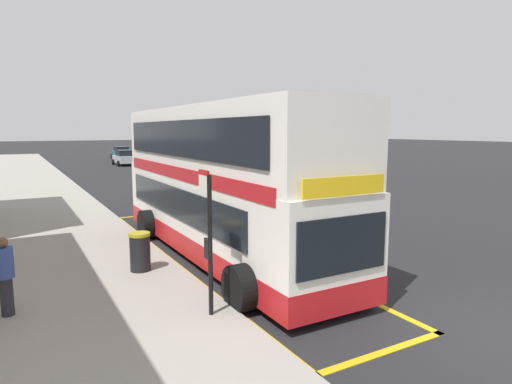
{
  "coord_description": "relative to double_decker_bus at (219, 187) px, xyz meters",
  "views": [
    {
      "loc": [
        -7.78,
        -4.08,
        3.74
      ],
      "look_at": [
        -0.57,
        8.72,
        1.65
      ],
      "focal_mm": 30.68,
      "sensor_mm": 36.0,
      "label": 1
    }
  ],
  "objects": [
    {
      "name": "ground_plane",
      "position": [
        2.46,
        24.41,
        -2.06
      ],
      "size": [
        260.0,
        260.0,
        0.0
      ],
      "primitive_type": "plane",
      "color": "black"
    },
    {
      "name": "double_decker_bus",
      "position": [
        0.0,
        0.0,
        0.0
      ],
      "size": [
        3.14,
        11.13,
        4.4
      ],
      "color": "white",
      "rests_on": "ground"
    },
    {
      "name": "parked_car_silver_kerbside",
      "position": [
        5.32,
        35.68,
        -1.26
      ],
      "size": [
        2.09,
        4.2,
        1.62
      ],
      "rotation": [
        0.0,
        0.0,
        0.01
      ],
      "color": "#B2B5BA",
      "rests_on": "ground"
    },
    {
      "name": "pavement_near",
      "position": [
        -4.54,
        24.41,
        -1.99
      ],
      "size": [
        6.0,
        76.0,
        0.14
      ],
      "primitive_type": "cube",
      "color": "gray",
      "rests_on": "ground"
    },
    {
      "name": "bus_bay_markings",
      "position": [
        -0.04,
        0.24,
        -2.06
      ],
      "size": [
        3.01,
        14.01,
        0.01
      ],
      "color": "gold",
      "rests_on": "ground"
    },
    {
      "name": "parked_car_white_ahead",
      "position": [
        7.54,
        11.18,
        -1.26
      ],
      "size": [
        2.09,
        4.2,
        1.62
      ],
      "rotation": [
        0.0,
        0.0,
        3.17
      ],
      "color": "silver",
      "rests_on": "ground"
    },
    {
      "name": "parked_car_grey_distant",
      "position": [
        7.24,
        19.18,
        -1.26
      ],
      "size": [
        2.09,
        4.2,
        1.62
      ],
      "rotation": [
        0.0,
        0.0,
        -0.0
      ],
      "color": "slate",
      "rests_on": "ground"
    },
    {
      "name": "pedestrian_waiting_near_sign",
      "position": [
        -5.56,
        -2.19,
        -1.08
      ],
      "size": [
        0.34,
        0.34,
        1.57
      ],
      "color": "#26262D",
      "rests_on": "pavement_near"
    },
    {
      "name": "litter_bin",
      "position": [
        -2.57,
        -0.71,
        -1.42
      ],
      "size": [
        0.54,
        0.54,
        0.99
      ],
      "color": "black",
      "rests_on": "pavement_near"
    },
    {
      "name": "bus_stop_sign",
      "position": [
        -2.07,
        -4.04,
        -0.27
      ],
      "size": [
        0.09,
        0.51,
        2.83
      ],
      "color": "black",
      "rests_on": "pavement_near"
    },
    {
      "name": "parked_car_teal_far",
      "position": [
        7.24,
        46.04,
        -1.26
      ],
      "size": [
        2.09,
        4.2,
        1.62
      ],
      "rotation": [
        0.0,
        0.0,
        3.1
      ],
      "color": "#196066",
      "rests_on": "ground"
    }
  ]
}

